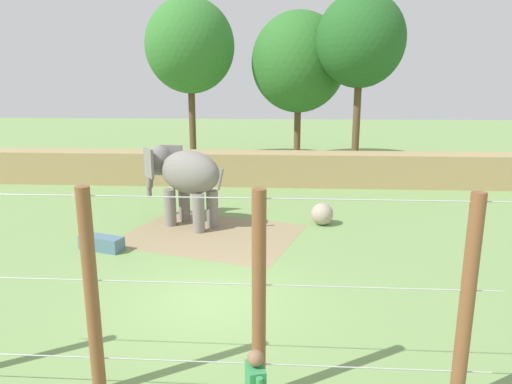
% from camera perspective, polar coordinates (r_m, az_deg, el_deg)
% --- Properties ---
extents(ground_plane, '(120.00, 120.00, 0.00)m').
position_cam_1_polar(ground_plane, '(11.32, -5.45, -13.28)').
color(ground_plane, '#759956').
extents(dirt_patch, '(6.71, 5.90, 0.01)m').
position_cam_1_polar(dirt_patch, '(15.94, -5.54, -5.27)').
color(dirt_patch, '#937F5B').
rests_on(dirt_patch, ground).
extents(embankment_wall, '(36.00, 1.80, 1.66)m').
position_cam_1_polar(embankment_wall, '(23.74, -0.48, 2.98)').
color(embankment_wall, tan).
rests_on(embankment_wall, ground).
extents(elephant, '(3.45, 2.74, 2.83)m').
position_cam_1_polar(elephant, '(16.71, -8.94, 2.12)').
color(elephant, gray).
rests_on(elephant, ground).
extents(enrichment_ball, '(0.82, 0.82, 0.82)m').
position_cam_1_polar(enrichment_ball, '(17.03, 8.22, -2.72)').
color(enrichment_ball, tan).
rests_on(enrichment_ball, ground).
extents(cable_fence, '(9.95, 0.22, 3.54)m').
position_cam_1_polar(cable_fence, '(7.52, -10.03, -12.70)').
color(cable_fence, brown).
rests_on(cable_fence, ground).
extents(feed_trough, '(1.49, 0.90, 0.44)m').
position_cam_1_polar(feed_trough, '(15.16, -18.64, -6.05)').
color(feed_trough, slate).
rests_on(feed_trough, ground).
extents(tree_far_left, '(5.72, 5.72, 10.48)m').
position_cam_1_polar(tree_far_left, '(31.14, -8.21, 17.50)').
color(tree_far_left, brown).
rests_on(tree_far_left, ground).
extents(tree_left_of_centre, '(5.22, 5.22, 10.32)m').
position_cam_1_polar(tree_left_of_centre, '(28.95, 12.85, 17.85)').
color(tree_left_of_centre, brown).
rests_on(tree_left_of_centre, ground).
extents(tree_behind_wall, '(6.18, 6.18, 9.72)m').
position_cam_1_polar(tree_behind_wall, '(31.24, 5.33, 15.74)').
color(tree_behind_wall, brown).
rests_on(tree_behind_wall, ground).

